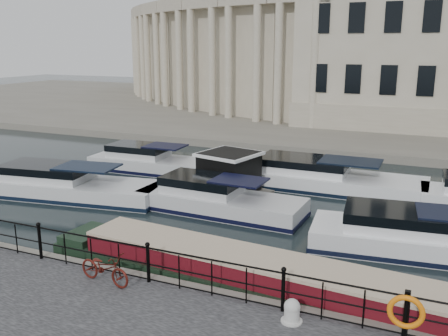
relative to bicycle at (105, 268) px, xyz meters
The scene contains 10 objects.
ground_plane 3.18m from the bicycle, 68.59° to the left, with size 160.00×160.00×0.00m, color black.
far_bank 41.83m from the bicycle, 88.49° to the left, with size 120.00×42.00×0.55m, color #6B665B.
railing 1.25m from the bicycle, 26.92° to the left, with size 24.14×0.14×1.22m.
civic_building 38.00m from the bicycle, 89.84° to the left, with size 53.55×31.84×16.85m.
bicycle is the anchor object (origin of this frame).
mooring_bollard 5.46m from the bicycle, ahead, with size 0.54×0.54×0.61m.
life_ring_post 8.06m from the bicycle, ahead, with size 0.82×0.21×1.34m.
narrowboat 4.49m from the bicycle, 27.96° to the left, with size 14.69×3.01×1.54m.
harbour_hut 10.95m from the bicycle, 94.20° to the left, with size 4.01×3.59×2.23m.
cabin_cruisers 10.62m from the bicycle, 86.97° to the left, with size 26.54×9.83×1.99m.
Camera 1 is at (7.24, -13.39, 7.22)m, focal length 40.00 mm.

